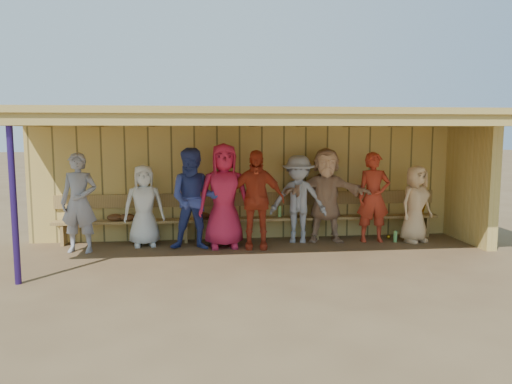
{
  "coord_description": "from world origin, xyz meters",
  "views": [
    {
      "loc": [
        -1.04,
        -8.6,
        2.16
      ],
      "look_at": [
        0.0,
        0.35,
        1.05
      ],
      "focal_mm": 35.0,
      "sensor_mm": 36.0,
      "label": 1
    }
  ],
  "objects_px": {
    "player_a": "(79,203)",
    "player_h": "(416,204)",
    "player_f": "(326,195)",
    "player_d": "(255,200)",
    "bench": "(252,213)",
    "player_e": "(298,199)",
    "player_extra": "(224,196)",
    "player_c": "(194,199)",
    "player_b": "(144,206)",
    "player_g": "(373,197)"
  },
  "relations": [
    {
      "from": "player_d",
      "to": "player_h",
      "type": "height_order",
      "value": "player_d"
    },
    {
      "from": "player_g",
      "to": "player_h",
      "type": "height_order",
      "value": "player_g"
    },
    {
      "from": "player_c",
      "to": "player_extra",
      "type": "bearing_deg",
      "value": 15.95
    },
    {
      "from": "bench",
      "to": "player_c",
      "type": "bearing_deg",
      "value": -148.17
    },
    {
      "from": "player_a",
      "to": "player_b",
      "type": "distance_m",
      "value": 1.15
    },
    {
      "from": "player_d",
      "to": "player_f",
      "type": "distance_m",
      "value": 1.49
    },
    {
      "from": "player_extra",
      "to": "player_a",
      "type": "bearing_deg",
      "value": 179.8
    },
    {
      "from": "player_f",
      "to": "player_d",
      "type": "bearing_deg",
      "value": -156.35
    },
    {
      "from": "player_a",
      "to": "player_b",
      "type": "xyz_separation_m",
      "value": [
        1.09,
        0.37,
        -0.12
      ]
    },
    {
      "from": "bench",
      "to": "player_h",
      "type": "bearing_deg",
      "value": -10.22
    },
    {
      "from": "player_d",
      "to": "player_f",
      "type": "height_order",
      "value": "player_f"
    },
    {
      "from": "player_d",
      "to": "player_extra",
      "type": "xyz_separation_m",
      "value": [
        -0.57,
        0.14,
        0.06
      ]
    },
    {
      "from": "player_c",
      "to": "player_h",
      "type": "distance_m",
      "value": 4.28
    },
    {
      "from": "player_a",
      "to": "player_g",
      "type": "bearing_deg",
      "value": 11.1
    },
    {
      "from": "player_f",
      "to": "player_h",
      "type": "bearing_deg",
      "value": -0.18
    },
    {
      "from": "player_extra",
      "to": "player_f",
      "type": "bearing_deg",
      "value": 5.72
    },
    {
      "from": "player_e",
      "to": "player_h",
      "type": "height_order",
      "value": "player_e"
    },
    {
      "from": "player_e",
      "to": "player_h",
      "type": "xyz_separation_m",
      "value": [
        2.27,
        -0.23,
        -0.1
      ]
    },
    {
      "from": "player_b",
      "to": "player_e",
      "type": "relative_size",
      "value": 0.91
    },
    {
      "from": "player_f",
      "to": "bench",
      "type": "bearing_deg",
      "value": 174.82
    },
    {
      "from": "player_c",
      "to": "bench",
      "type": "xyz_separation_m",
      "value": [
        1.13,
        0.7,
        -0.4
      ]
    },
    {
      "from": "player_a",
      "to": "player_d",
      "type": "distance_m",
      "value": 3.14
    },
    {
      "from": "player_b",
      "to": "player_h",
      "type": "distance_m",
      "value": 5.21
    },
    {
      "from": "player_h",
      "to": "player_extra",
      "type": "distance_m",
      "value": 3.73
    },
    {
      "from": "player_a",
      "to": "player_b",
      "type": "height_order",
      "value": "player_a"
    },
    {
      "from": "player_d",
      "to": "player_h",
      "type": "bearing_deg",
      "value": 9.34
    },
    {
      "from": "player_c",
      "to": "player_extra",
      "type": "height_order",
      "value": "player_extra"
    },
    {
      "from": "player_a",
      "to": "player_h",
      "type": "relative_size",
      "value": 1.2
    },
    {
      "from": "player_f",
      "to": "player_a",
      "type": "bearing_deg",
      "value": -167.92
    },
    {
      "from": "player_a",
      "to": "player_e",
      "type": "bearing_deg",
      "value": 13.57
    },
    {
      "from": "player_d",
      "to": "player_extra",
      "type": "relative_size",
      "value": 0.94
    },
    {
      "from": "player_e",
      "to": "player_extra",
      "type": "bearing_deg",
      "value": -153.83
    },
    {
      "from": "player_d",
      "to": "player_extra",
      "type": "distance_m",
      "value": 0.59
    },
    {
      "from": "player_h",
      "to": "player_extra",
      "type": "bearing_deg",
      "value": 156.72
    },
    {
      "from": "player_d",
      "to": "player_c",
      "type": "bearing_deg",
      "value": -175.53
    },
    {
      "from": "player_c",
      "to": "player_d",
      "type": "relative_size",
      "value": 1.02
    },
    {
      "from": "player_g",
      "to": "player_h",
      "type": "bearing_deg",
      "value": -3.64
    },
    {
      "from": "player_f",
      "to": "player_g",
      "type": "bearing_deg",
      "value": 0.04
    },
    {
      "from": "player_e",
      "to": "player_h",
      "type": "distance_m",
      "value": 2.29
    },
    {
      "from": "player_d",
      "to": "player_g",
      "type": "bearing_deg",
      "value": 13.21
    },
    {
      "from": "player_e",
      "to": "player_extra",
      "type": "xyz_separation_m",
      "value": [
        -1.45,
        -0.26,
        0.12
      ]
    },
    {
      "from": "player_e",
      "to": "player_extra",
      "type": "distance_m",
      "value": 1.48
    },
    {
      "from": "player_b",
      "to": "bench",
      "type": "bearing_deg",
      "value": -0.43
    },
    {
      "from": "player_d",
      "to": "player_e",
      "type": "relative_size",
      "value": 1.07
    },
    {
      "from": "player_c",
      "to": "player_d",
      "type": "xyz_separation_m",
      "value": [
        1.12,
        -0.04,
        -0.02
      ]
    },
    {
      "from": "player_g",
      "to": "player_b",
      "type": "bearing_deg",
      "value": -177.35
    },
    {
      "from": "player_b",
      "to": "player_f",
      "type": "height_order",
      "value": "player_f"
    },
    {
      "from": "player_d",
      "to": "player_a",
      "type": "bearing_deg",
      "value": -174.82
    },
    {
      "from": "player_f",
      "to": "player_h",
      "type": "distance_m",
      "value": 1.75
    },
    {
      "from": "player_a",
      "to": "player_h",
      "type": "bearing_deg",
      "value": 9.75
    }
  ]
}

